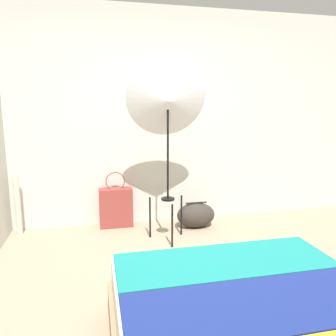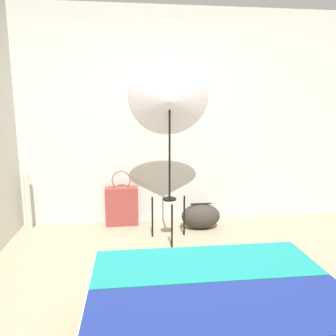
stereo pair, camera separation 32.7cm
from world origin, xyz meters
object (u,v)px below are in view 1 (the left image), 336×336
tote_bag (116,207)px  paper_roll (18,205)px  photo_umbrella (168,100)px  duffel_bag (196,215)px

tote_bag → paper_roll: 1.10m
photo_umbrella → paper_roll: size_ratio=2.84×
photo_umbrella → duffel_bag: (0.41, 0.30, -1.35)m
tote_bag → duffel_bag: bearing=-13.8°
photo_umbrella → tote_bag: photo_umbrella is taller
duffel_bag → photo_umbrella: bearing=-143.9°
paper_roll → duffel_bag: bearing=-6.1°
duffel_bag → paper_roll: size_ratio=0.68×
tote_bag → paper_roll: (-1.10, -0.01, 0.10)m
photo_umbrella → paper_roll: photo_umbrella is taller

